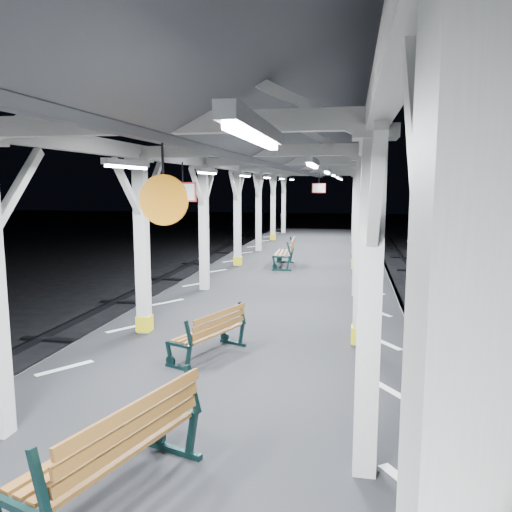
% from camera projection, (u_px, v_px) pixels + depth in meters
% --- Properties ---
extents(ground, '(120.00, 120.00, 0.00)m').
position_uv_depth(ground, '(220.00, 444.00, 7.35)').
color(ground, black).
rests_on(ground, ground).
extents(platform, '(6.00, 50.00, 1.00)m').
position_uv_depth(platform, '(220.00, 412.00, 7.28)').
color(platform, black).
rests_on(platform, ground).
extents(hazard_stripes_left, '(1.00, 48.00, 0.01)m').
position_uv_depth(hazard_stripes_left, '(65.00, 368.00, 7.66)').
color(hazard_stripes_left, silver).
rests_on(hazard_stripes_left, platform).
extents(hazard_stripes_right, '(1.00, 48.00, 0.01)m').
position_uv_depth(hazard_stripes_right, '(394.00, 393.00, 6.76)').
color(hazard_stripes_right, silver).
rests_on(hazard_stripes_right, platform).
extents(canopy, '(5.40, 49.00, 4.65)m').
position_uv_depth(canopy, '(216.00, 128.00, 6.69)').
color(canopy, silver).
rests_on(canopy, platform).
extents(bench_near, '(1.22, 1.99, 1.02)m').
position_uv_depth(bench_near, '(119.00, 447.00, 4.33)').
color(bench_near, black).
rests_on(bench_near, platform).
extents(bench_mid, '(1.04, 1.57, 0.80)m').
position_uv_depth(bench_mid, '(212.00, 332.00, 8.11)').
color(bench_mid, black).
rests_on(bench_mid, platform).
extents(bench_far, '(0.77, 1.82, 0.96)m').
position_uv_depth(bench_far, '(287.00, 252.00, 17.03)').
color(bench_far, black).
rests_on(bench_far, platform).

